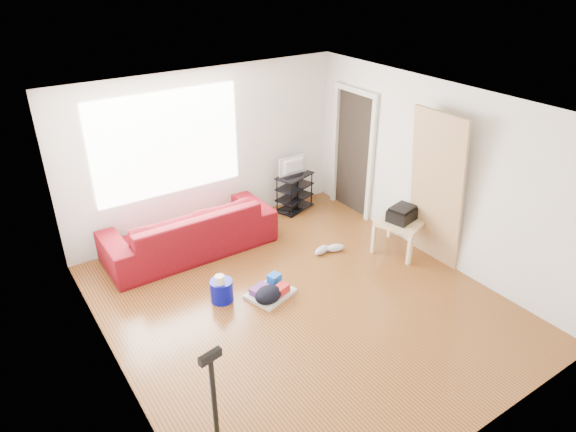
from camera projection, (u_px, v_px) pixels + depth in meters
room at (300, 209)px, 6.05m from camera, size 4.51×5.01×2.51m
sofa at (192, 250)px, 7.61m from camera, size 2.46×0.96×0.72m
tv_stand at (295, 192)px, 8.67m from camera, size 0.71×0.54×0.63m
tv at (295, 166)px, 8.45m from camera, size 0.54×0.07×0.31m
side_table at (401, 225)px, 7.44m from camera, size 0.79×0.79×0.50m
printer at (402, 214)px, 7.35m from camera, size 0.46×0.39×0.21m
bucket at (222, 300)px, 6.54m from camera, size 0.37×0.37×0.29m
toilet_paper at (220, 289)px, 6.41m from camera, size 0.12×0.12×0.11m
cleaning_tray at (271, 290)px, 6.63m from camera, size 0.67×0.60×0.20m
backpack at (268, 301)px, 6.52m from camera, size 0.42×0.37×0.20m
sneakers at (329, 249)px, 7.54m from camera, size 0.51×0.26×0.11m
door_panel at (426, 258)px, 7.44m from camera, size 0.27×0.87×2.18m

